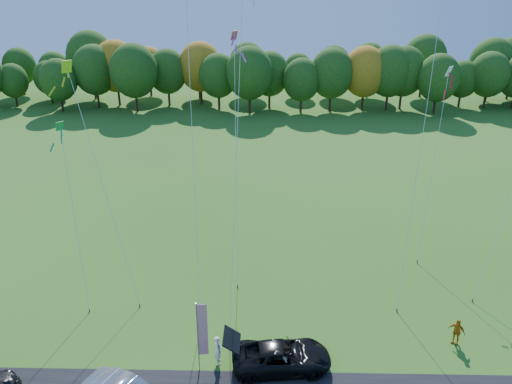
{
  "coord_description": "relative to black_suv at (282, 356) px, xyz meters",
  "views": [
    {
      "loc": [
        0.58,
        -20.78,
        18.54
      ],
      "look_at": [
        0.0,
        6.0,
        7.0
      ],
      "focal_mm": 35.0,
      "sensor_mm": 36.0,
      "label": 1
    }
  ],
  "objects": [
    {
      "name": "kite_diamond_pink",
      "position": [
        -2.85,
        10.45,
        7.26
      ],
      "size": [
        1.03,
        6.83,
        15.71
      ],
      "color": "#4C3F33",
      "rests_on": "ground"
    },
    {
      "name": "kite_diamond_white",
      "position": [
        11.1,
        13.66,
        5.59
      ],
      "size": [
        3.11,
        6.91,
        13.06
      ],
      "color": "#4C3F33",
      "rests_on": "ground"
    },
    {
      "name": "kite_delta_red",
      "position": [
        -2.45,
        7.12,
        11.18
      ],
      "size": [
        2.79,
        10.67,
        22.4
      ],
      "color": "#4C3F33",
      "rests_on": "ground"
    },
    {
      "name": "kite_diamond_green",
      "position": [
        -12.51,
        6.83,
        4.52
      ],
      "size": [
        2.62,
        5.34,
        10.79
      ],
      "color": "#4C3F33",
      "rests_on": "ground"
    },
    {
      "name": "tree_line",
      "position": [
        -1.45,
        55.66,
        -0.71
      ],
      "size": [
        116.0,
        12.0,
        10.0
      ],
      "primitive_type": null,
      "color": "#1E4711",
      "rests_on": "ground"
    },
    {
      "name": "feather_flag",
      "position": [
        -4.02,
        -0.15,
        1.77
      ],
      "size": [
        0.54,
        0.13,
        4.06
      ],
      "color": "#999999",
      "rests_on": "ground"
    },
    {
      "name": "black_suv",
      "position": [
        0.0,
        0.0,
        0.0
      ],
      "size": [
        5.29,
        2.86,
        1.41
      ],
      "primitive_type": "imported",
      "rotation": [
        0.0,
        0.0,
        1.68
      ],
      "color": "black",
      "rests_on": "ground"
    },
    {
      "name": "person_tailgate_a",
      "position": [
        -3.28,
        0.28,
        0.12
      ],
      "size": [
        0.45,
        0.64,
        1.65
      ],
      "primitive_type": "imported",
      "rotation": [
        0.0,
        0.0,
        1.66
      ],
      "color": "white",
      "rests_on": "ground"
    },
    {
      "name": "kite_parafoil_orange",
      "position": [
        9.4,
        11.45,
        15.24
      ],
      "size": [
        6.7,
        13.85,
        32.34
      ],
      "color": "#4C3F33",
      "rests_on": "ground"
    },
    {
      "name": "person_tailgate_b",
      "position": [
        0.28,
        -0.41,
        0.15
      ],
      "size": [
        1.01,
        1.05,
        1.71
      ],
      "primitive_type": "imported",
      "rotation": [
        0.0,
        0.0,
        0.97
      ],
      "color": "gray",
      "rests_on": "ground"
    },
    {
      "name": "person_east",
      "position": [
        9.61,
        2.1,
        0.07
      ],
      "size": [
        0.94,
        0.86,
        1.55
      ],
      "primitive_type": "imported",
      "rotation": [
        0.0,
        0.0,
        -0.68
      ],
      "color": "#C47212",
      "rests_on": "ground"
    },
    {
      "name": "kite_diamond_yellow",
      "position": [
        -10.69,
        7.42,
        6.24
      ],
      "size": [
        4.94,
        5.51,
        14.44
      ],
      "color": "#4C3F33",
      "rests_on": "ground"
    },
    {
      "name": "kite_delta_blue",
      "position": [
        -5.3,
        8.48,
        12.63
      ],
      "size": [
        2.97,
        11.28,
        26.52
      ],
      "color": "#4C3F33",
      "rests_on": "ground"
    },
    {
      "name": "ground",
      "position": [
        -1.45,
        0.66,
        -0.71
      ],
      "size": [
        160.0,
        160.0,
        0.0
      ],
      "primitive_type": "plane",
      "color": "#2F6019"
    }
  ]
}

